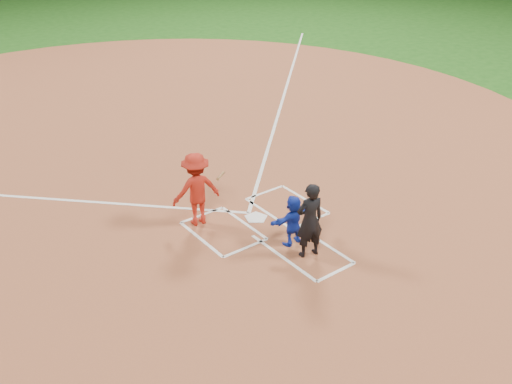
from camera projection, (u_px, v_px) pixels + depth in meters
ground at (256, 218)px, 13.96m from camera, size 120.00×120.00×0.00m
home_plate_dirt at (143, 141)px, 18.17m from camera, size 28.00×28.00×0.01m
home_plate at (256, 218)px, 13.95m from camera, size 0.60×0.60×0.02m
catcher at (293, 220)px, 12.69m from camera, size 1.13×0.40×1.20m
umpire at (310, 220)px, 12.15m from camera, size 0.71×0.54×1.75m
chalk_markings at (153, 148)px, 17.67m from camera, size 28.35×17.32×0.01m
batter_at_plate at (196, 189)px, 13.34m from camera, size 1.55×0.91×1.81m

